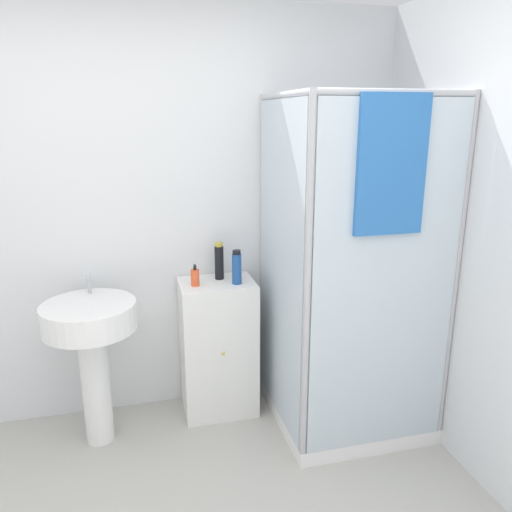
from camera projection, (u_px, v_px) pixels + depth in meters
name	position (u px, v px, depth m)	size (l,w,h in m)	color
wall_back	(131.00, 219.00, 3.02)	(6.40, 0.06, 2.50)	silver
shower_enclosure	(342.00, 341.00, 2.98)	(0.87, 0.90, 1.98)	white
vanity_cabinet	(218.00, 347.00, 3.17)	(0.46, 0.37, 0.87)	white
sink	(91.00, 339.00, 2.80)	(0.52, 0.52, 0.99)	white
soap_dispenser	(195.00, 277.00, 2.97)	(0.05, 0.05, 0.13)	#E5562D
shampoo_bottle_tall_black	(219.00, 261.00, 3.08)	(0.06, 0.06, 0.23)	black
shampoo_bottle_blue	(237.00, 268.00, 2.99)	(0.06, 0.06, 0.21)	#1E4C93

